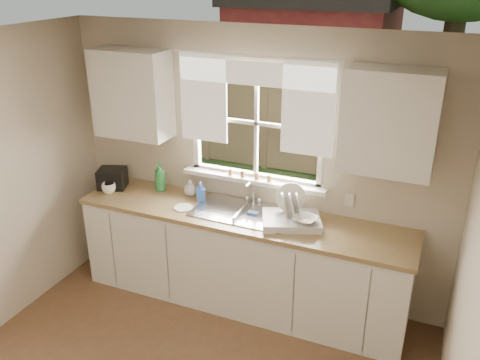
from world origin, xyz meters
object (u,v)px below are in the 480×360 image
at_px(soap_bottle_a, 160,177).
at_px(black_appliance, 112,178).
at_px(cup, 109,188).
at_px(dish_rack, 291,217).

height_order(soap_bottle_a, black_appliance, soap_bottle_a).
xyz_separation_m(cup, black_appliance, (-0.05, 0.14, 0.04)).
relative_size(dish_rack, black_appliance, 2.26).
height_order(dish_rack, black_appliance, dish_rack).
relative_size(soap_bottle_a, cup, 2.15).
bearing_deg(dish_rack, cup, -176.94).
relative_size(cup, black_appliance, 0.51).
height_order(cup, black_appliance, black_appliance).
bearing_deg(soap_bottle_a, dish_rack, -27.45).
bearing_deg(black_appliance, cup, -87.88).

